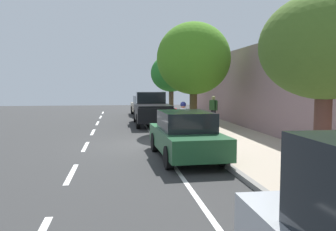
# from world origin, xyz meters

# --- Properties ---
(ground) EXTENTS (56.75, 56.75, 0.00)m
(ground) POSITION_xyz_m (0.00, 0.00, 0.00)
(ground) COLOR #333333
(sidewalk) EXTENTS (3.53, 35.47, 0.13)m
(sidewalk) POSITION_xyz_m (3.53, 0.00, 0.07)
(sidewalk) COLOR #AFA08C
(sidewalk) RESTS_ON ground
(curb_edge) EXTENTS (0.16, 35.47, 0.13)m
(curb_edge) POSITION_xyz_m (1.69, 0.00, 0.07)
(curb_edge) COLOR gray
(curb_edge) RESTS_ON ground
(lane_stripe_centre) EXTENTS (0.14, 35.80, 0.01)m
(lane_stripe_centre) POSITION_xyz_m (-2.64, 0.17, 0.00)
(lane_stripe_centre) COLOR white
(lane_stripe_centre) RESTS_ON ground
(lane_stripe_bike_edge) EXTENTS (0.12, 35.47, 0.01)m
(lane_stripe_bike_edge) POSITION_xyz_m (0.22, 0.00, 0.00)
(lane_stripe_bike_edge) COLOR white
(lane_stripe_bike_edge) RESTS_ON ground
(building_facade) EXTENTS (0.50, 35.47, 4.37)m
(building_facade) POSITION_xyz_m (5.55, 0.00, 2.18)
(building_facade) COLOR gray
(building_facade) RESTS_ON ground
(parked_sedan_green_second) EXTENTS (1.97, 4.46, 1.52)m
(parked_sedan_green_second) POSITION_xyz_m (0.77, -2.48, 0.75)
(parked_sedan_green_second) COLOR #1E512D
(parked_sedan_green_second) RESTS_ON ground
(parked_pickup_black_mid) EXTENTS (2.06, 5.32, 1.95)m
(parked_pickup_black_mid) POSITION_xyz_m (0.63, 7.24, 0.90)
(parked_pickup_black_mid) COLOR black
(parked_pickup_black_mid) RESTS_ON ground
(parked_sedan_tan_far) EXTENTS (2.01, 4.48, 1.52)m
(parked_sedan_tan_far) POSITION_xyz_m (0.69, 13.90, 0.75)
(parked_sedan_tan_far) COLOR tan
(parked_sedan_tan_far) RESTS_ON ground
(bicycle_at_curb) EXTENTS (1.75, 0.46, 0.76)m
(bicycle_at_curb) POSITION_xyz_m (1.23, 1.82, 0.38)
(bicycle_at_curb) COLOR black
(bicycle_at_curb) RESTS_ON ground
(cyclist_with_backpack) EXTENTS (0.47, 0.61, 1.65)m
(cyclist_with_backpack) POSITION_xyz_m (1.45, 1.36, 1.00)
(cyclist_with_backpack) COLOR #C6B284
(cyclist_with_backpack) RESTS_ON ground
(street_tree_near_cyclist) EXTENTS (2.49, 2.49, 3.98)m
(street_tree_near_cyclist) POSITION_xyz_m (2.50, -7.28, 3.07)
(street_tree_near_cyclist) COLOR brown
(street_tree_near_cyclist) RESTS_ON sidewalk
(street_tree_mid_block) EXTENTS (3.79, 3.79, 5.45)m
(street_tree_mid_block) POSITION_xyz_m (2.50, 4.24, 3.72)
(street_tree_mid_block) COLOR #493B1F
(street_tree_mid_block) RESTS_ON sidewalk
(street_tree_far_end) EXTENTS (2.97, 2.97, 4.46)m
(street_tree_far_end) POSITION_xyz_m (2.50, 11.73, 3.22)
(street_tree_far_end) COLOR brown
(street_tree_far_end) RESTS_ON sidewalk
(pedestrian_on_phone) EXTENTS (0.40, 0.54, 1.61)m
(pedestrian_on_phone) POSITION_xyz_m (4.07, 6.00, 1.04)
(pedestrian_on_phone) COLOR black
(pedestrian_on_phone) RESTS_ON sidewalk
(fire_hydrant) EXTENTS (0.22, 0.22, 0.84)m
(fire_hydrant) POSITION_xyz_m (2.12, 7.61, 0.56)
(fire_hydrant) COLOR red
(fire_hydrant) RESTS_ON sidewalk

